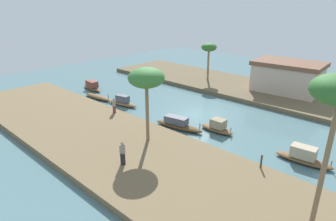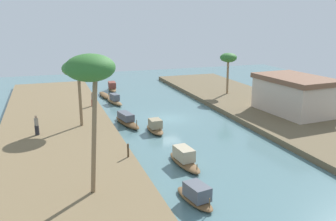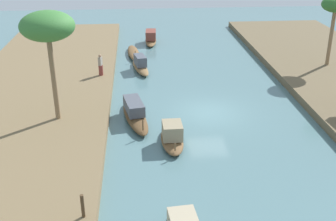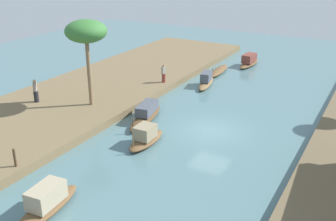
% 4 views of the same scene
% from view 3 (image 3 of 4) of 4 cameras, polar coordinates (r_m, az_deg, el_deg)
% --- Properties ---
extents(river_water, '(69.13, 69.13, 0.00)m').
position_cam_3_polar(river_water, '(26.42, 5.64, -0.30)').
color(river_water, slate).
rests_on(river_water, ground).
extents(riverbank_left, '(46.36, 10.27, 0.54)m').
position_cam_3_polar(riverbank_left, '(26.82, -19.06, -0.58)').
color(riverbank_left, brown).
rests_on(riverbank_left, ground).
extents(sampan_with_red_awning, '(3.43, 1.24, 1.28)m').
position_cam_3_polar(sampan_with_red_awning, '(22.46, 0.57, -3.58)').
color(sampan_with_red_awning, brown).
rests_on(sampan_with_red_awning, river_water).
extents(sampan_upstream_small, '(4.21, 1.73, 1.26)m').
position_cam_3_polar(sampan_upstream_small, '(33.78, -3.83, 6.24)').
color(sampan_upstream_small, brown).
rests_on(sampan_upstream_small, river_water).
extents(sampan_with_tall_canopy, '(5.23, 2.09, 1.18)m').
position_cam_3_polar(sampan_with_tall_canopy, '(25.25, -4.60, -0.36)').
color(sampan_with_tall_canopy, brown).
rests_on(sampan_with_tall_canopy, river_water).
extents(sampan_near_left_bank, '(4.17, 1.30, 1.27)m').
position_cam_3_polar(sampan_near_left_bank, '(41.65, -2.37, 9.90)').
color(sampan_near_left_bank, brown).
rests_on(sampan_near_left_bank, river_water).
extents(sampan_midstream, '(4.69, 1.33, 0.99)m').
position_cam_3_polar(sampan_midstream, '(37.92, -4.77, 7.92)').
color(sampan_midstream, brown).
rests_on(sampan_midstream, river_water).
extents(person_on_near_bank, '(0.43, 0.40, 1.60)m').
position_cam_3_polar(person_on_near_bank, '(31.37, -9.25, 6.05)').
color(person_on_near_bank, brown).
rests_on(person_on_near_bank, riverbank_left).
extents(mooring_post, '(0.14, 0.14, 1.03)m').
position_cam_3_polar(mooring_post, '(16.75, -11.65, -12.73)').
color(mooring_post, '#4C3823').
rests_on(mooring_post, riverbank_left).
extents(palm_tree_left_near, '(2.95, 2.95, 6.25)m').
position_cam_3_polar(palm_tree_left_near, '(23.43, -16.23, 10.90)').
color(palm_tree_left_near, '#7F6647').
rests_on(palm_tree_left_near, riverbank_left).
extents(palm_tree_right_tall, '(2.20, 2.20, 5.39)m').
position_cam_3_polar(palm_tree_right_tall, '(34.80, 22.08, 13.12)').
color(palm_tree_right_tall, '#7F6647').
rests_on(palm_tree_right_tall, riverbank_right).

